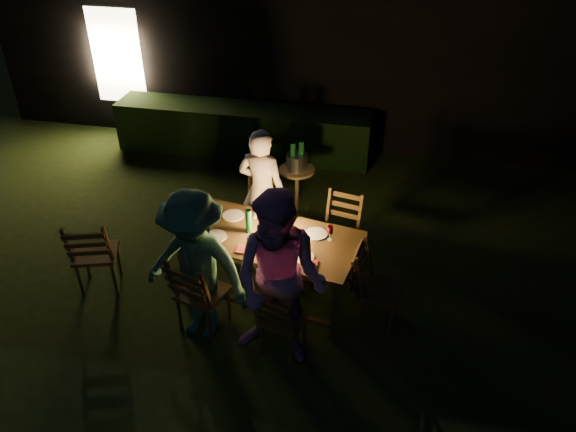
% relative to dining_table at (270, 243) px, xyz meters
% --- Properties ---
extents(garden_envelope, '(40.00, 40.00, 3.20)m').
position_rel_dining_table_xyz_m(garden_envelope, '(-0.79, 5.80, 0.86)').
color(garden_envelope, black).
rests_on(garden_envelope, ground).
extents(dining_table, '(2.06, 1.26, 0.80)m').
position_rel_dining_table_xyz_m(dining_table, '(0.00, 0.00, 0.00)').
color(dining_table, '#52381B').
rests_on(dining_table, ground).
extents(chair_near_left, '(0.59, 0.61, 1.04)m').
position_rel_dining_table_xyz_m(chair_near_left, '(-0.57, -0.69, -0.41)').
color(chair_near_left, '#52381B').
rests_on(chair_near_left, ground).
extents(chair_near_right, '(0.50, 0.52, 0.90)m').
position_rel_dining_table_xyz_m(chair_near_right, '(0.31, -0.83, -0.45)').
color(chair_near_right, '#52381B').
rests_on(chair_near_right, ground).
extents(chair_far_left, '(0.44, 0.47, 0.96)m').
position_rel_dining_table_xyz_m(chair_far_left, '(-0.32, 0.83, -0.43)').
color(chair_far_left, '#52381B').
rests_on(chair_far_left, ground).
extents(chair_far_right, '(0.52, 0.55, 0.98)m').
position_rel_dining_table_xyz_m(chair_far_right, '(0.67, 0.67, -0.43)').
color(chair_far_right, '#52381B').
rests_on(chair_far_right, ground).
extents(chair_end, '(0.52, 0.49, 0.98)m').
position_rel_dining_table_xyz_m(chair_end, '(1.21, -0.20, -0.43)').
color(chair_end, '#52381B').
rests_on(chair_end, ground).
extents(chair_spare, '(0.59, 0.62, 1.04)m').
position_rel_dining_table_xyz_m(chair_spare, '(-1.97, -0.30, -0.41)').
color(chair_spare, '#52381B').
rests_on(chair_spare, ground).
extents(person_house_side, '(0.66, 0.49, 1.64)m').
position_rel_dining_table_xyz_m(person_house_side, '(-0.31, 0.88, 0.10)').
color(person_house_side, white).
rests_on(person_house_side, ground).
extents(person_opp_right, '(1.03, 0.86, 1.90)m').
position_rel_dining_table_xyz_m(person_opp_right, '(0.31, -0.88, 0.23)').
color(person_opp_right, '#B87EB4').
rests_on(person_opp_right, ground).
extents(person_opp_left, '(1.20, 0.81, 1.72)m').
position_rel_dining_table_xyz_m(person_opp_left, '(-0.58, -0.73, 0.14)').
color(person_opp_left, '#34684F').
rests_on(person_opp_left, ground).
extents(lantern, '(0.16, 0.16, 0.35)m').
position_rel_dining_table_xyz_m(lantern, '(0.06, 0.04, 0.24)').
color(lantern, white).
rests_on(lantern, dining_table).
extents(plate_far_left, '(0.25, 0.25, 0.01)m').
position_rel_dining_table_xyz_m(plate_far_left, '(-0.51, 0.31, 0.09)').
color(plate_far_left, white).
rests_on(plate_far_left, dining_table).
extents(plate_near_left, '(0.25, 0.25, 0.01)m').
position_rel_dining_table_xyz_m(plate_near_left, '(-0.58, -0.13, 0.09)').
color(plate_near_left, white).
rests_on(plate_near_left, dining_table).
extents(plate_far_right, '(0.25, 0.25, 0.01)m').
position_rel_dining_table_xyz_m(plate_far_right, '(0.48, 0.14, 0.09)').
color(plate_far_right, white).
rests_on(plate_far_right, dining_table).
extents(plate_near_right, '(0.25, 0.25, 0.01)m').
position_rel_dining_table_xyz_m(plate_near_right, '(0.41, -0.29, 0.09)').
color(plate_near_right, white).
rests_on(plate_near_right, dining_table).
extents(wineglass_a, '(0.06, 0.06, 0.18)m').
position_rel_dining_table_xyz_m(wineglass_a, '(-0.25, 0.33, 0.17)').
color(wineglass_a, '#59070F').
rests_on(wineglass_a, dining_table).
extents(wineglass_b, '(0.06, 0.06, 0.18)m').
position_rel_dining_table_xyz_m(wineglass_b, '(-0.73, 0.00, 0.17)').
color(wineglass_b, '#59070F').
rests_on(wineglass_b, dining_table).
extents(wineglass_c, '(0.06, 0.06, 0.18)m').
position_rel_dining_table_xyz_m(wineglass_c, '(0.25, -0.33, 0.17)').
color(wineglass_c, '#59070F').
rests_on(wineglass_c, dining_table).
extents(wineglass_d, '(0.06, 0.06, 0.18)m').
position_rel_dining_table_xyz_m(wineglass_d, '(0.64, 0.07, 0.17)').
color(wineglass_d, '#59070F').
rests_on(wineglass_d, dining_table).
extents(wineglass_e, '(0.06, 0.06, 0.18)m').
position_rel_dining_table_xyz_m(wineglass_e, '(-0.15, -0.28, 0.17)').
color(wineglass_e, silver).
rests_on(wineglass_e, dining_table).
extents(bottle_table, '(0.07, 0.07, 0.28)m').
position_rel_dining_table_xyz_m(bottle_table, '(-0.25, 0.04, 0.22)').
color(bottle_table, '#0F471E').
rests_on(bottle_table, dining_table).
extents(napkin_left, '(0.18, 0.14, 0.01)m').
position_rel_dining_table_xyz_m(napkin_left, '(-0.20, -0.29, 0.09)').
color(napkin_left, red).
rests_on(napkin_left, dining_table).
extents(napkin_right, '(0.18, 0.14, 0.01)m').
position_rel_dining_table_xyz_m(napkin_right, '(0.49, -0.39, 0.09)').
color(napkin_right, red).
rests_on(napkin_right, dining_table).
extents(phone, '(0.14, 0.07, 0.01)m').
position_rel_dining_table_xyz_m(phone, '(-0.66, -0.19, 0.08)').
color(phone, black).
rests_on(phone, dining_table).
extents(side_table, '(0.49, 0.49, 0.66)m').
position_rel_dining_table_xyz_m(side_table, '(-0.05, 1.82, -0.14)').
color(side_table, olive).
rests_on(side_table, ground).
extents(ice_bucket, '(0.30, 0.30, 0.22)m').
position_rel_dining_table_xyz_m(ice_bucket, '(-0.05, 1.82, 0.05)').
color(ice_bucket, '#A5A8AD').
rests_on(ice_bucket, side_table).
extents(bottle_bucket_a, '(0.07, 0.07, 0.32)m').
position_rel_dining_table_xyz_m(bottle_bucket_a, '(-0.10, 1.78, 0.10)').
color(bottle_bucket_a, '#0F471E').
rests_on(bottle_bucket_a, side_table).
extents(bottle_bucket_b, '(0.07, 0.07, 0.32)m').
position_rel_dining_table_xyz_m(bottle_bucket_b, '(-0.00, 1.86, 0.10)').
color(bottle_bucket_b, '#0F471E').
rests_on(bottle_bucket_b, side_table).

